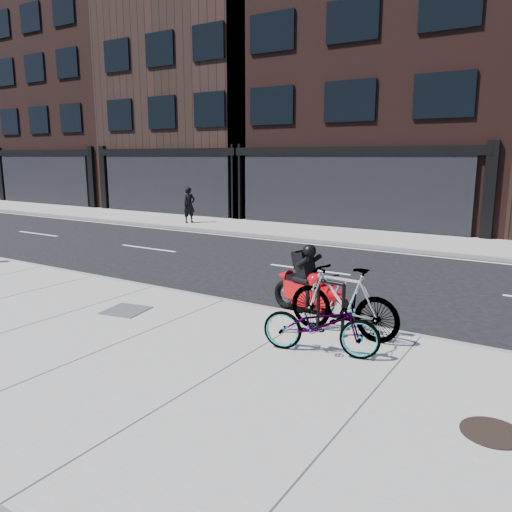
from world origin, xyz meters
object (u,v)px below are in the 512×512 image
Objects in this scene: bike_rack at (331,302)px; manhole_cover at (492,432)px; bicycle_rear at (343,301)px; motorcycle at (314,288)px; bicycle_front at (321,324)px; pedestrian at (189,205)px; utility_grate at (126,310)px.

manhole_cover is at bearing -35.29° from bike_rack.
motorcycle reaches higher than bicycle_rear.
bike_rack is at bearing 144.71° from manhole_cover.
pedestrian is (-11.35, 10.65, 0.32)m from bicycle_front.
bicycle_front is 0.92m from bicycle_rear.
bicycle_rear is 1.05× the size of motorcycle.
bike_rack is 0.57× the size of pedestrian.
bicycle_front reaches higher than manhole_cover.
motorcycle is 4.61m from manhole_cover.
pedestrian is 12.98m from utility_grate.
manhole_cover is at bearing -111.93° from pedestrian.
bicycle_rear is at bearing 13.57° from utility_grate.
pedestrian is at bearing -126.99° from bicycle_rear.
bicycle_front is at bearing 157.57° from manhole_cover.
utility_grate is (-4.03, -0.97, -0.58)m from bicycle_rear.
pedestrian is 18.14m from manhole_cover.
manhole_cover is at bearing -24.94° from motorcycle.
manhole_cover is (2.51, -1.03, -0.46)m from bicycle_front.
bicycle_front is at bearing 5.44° from bicycle_rear.
pedestrian reaches higher than bike_rack.
bike_rack is at bearing -85.88° from bicycle_rear.
utility_grate is (-3.03, -1.95, -0.43)m from motorcycle.
bike_rack is 0.22m from bicycle_rear.
bicycle_front is at bearing -46.82° from motorcycle.
bike_rack is 0.48× the size of motorcycle.
bicycle_front is at bearing 0.84° from utility_grate.
manhole_cover is 0.88× the size of utility_grate.
bicycle_front is 0.91× the size of bicycle_rear.
pedestrian reaches higher than motorcycle.
bicycle_rear is at bearing -10.75° from bicycle_front.
pedestrian is 2.11× the size of utility_grate.
bike_rack is at bearing 14.29° from utility_grate.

